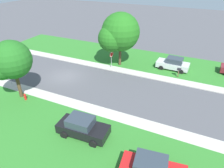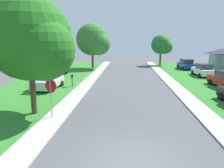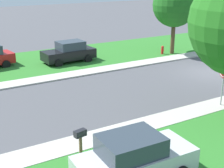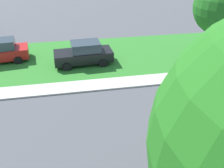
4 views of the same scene
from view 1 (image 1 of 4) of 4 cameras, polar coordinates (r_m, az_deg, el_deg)
ground_plane at (r=27.11m, az=-13.06°, el=2.10°), size 120.00×120.00×0.00m
sidewalk_east at (r=18.86m, az=8.65°, el=-11.08°), size 1.40×56.00×0.10m
lawn_east at (r=15.73m, az=3.15°, el=-21.51°), size 8.00×56.00×0.08m
sidewalk_west at (r=26.55m, az=14.71°, el=1.39°), size 1.40×56.00×0.10m
lawn_west at (r=30.76m, az=16.54°, el=5.16°), size 8.00×56.00×0.08m
stop_sign_near_corner at (r=26.47m, az=-27.18°, el=3.27°), size 0.91×0.91×2.77m
stop_sign_far_corner at (r=27.93m, az=-0.17°, el=8.04°), size 0.90×0.90×2.77m
car_silver_across_road at (r=29.11m, az=16.85°, el=5.49°), size 2.15×4.36×1.76m
car_black_near_corner at (r=17.30m, az=-8.30°, el=-11.88°), size 2.23×4.40×1.76m
tree_sidewalk_far at (r=22.48m, az=-26.93°, el=5.67°), size 4.17×3.88×6.37m
tree_across_left at (r=27.80m, az=1.76°, el=13.99°), size 5.56×5.17×7.43m
fire_hydrant at (r=23.38m, az=-23.25°, el=-3.32°), size 0.38×0.22×0.83m
mailbox at (r=27.04m, az=18.31°, el=3.64°), size 0.32×0.52×1.31m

